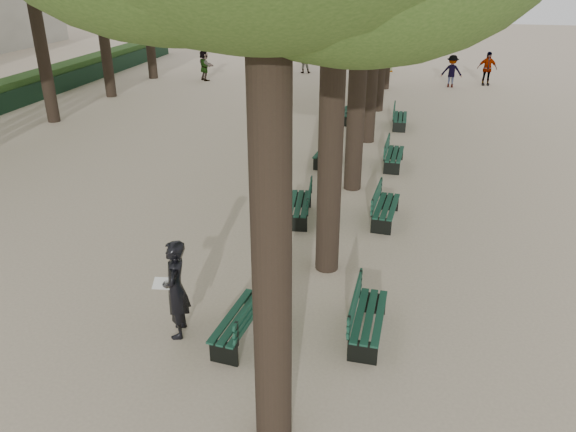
# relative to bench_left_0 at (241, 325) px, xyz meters

# --- Properties ---
(ground) EXTENTS (120.00, 120.00, 0.00)m
(ground) POSITION_rel_bench_left_0_xyz_m (-0.37, -0.10, -0.27)
(ground) COLOR #BDAA8F
(ground) RESTS_ON ground
(bench_left_0) EXTENTS (0.76, 1.85, 0.92)m
(bench_left_0) POSITION_rel_bench_left_0_xyz_m (0.00, 0.00, 0.00)
(bench_left_0) COLOR black
(bench_left_0) RESTS_ON ground
(bench_left_1) EXTENTS (0.78, 1.86, 0.92)m
(bench_left_1) POSITION_rel_bench_left_0_xyz_m (-0.00, 5.36, 0.00)
(bench_left_1) COLOR black
(bench_left_1) RESTS_ON ground
(bench_left_2) EXTENTS (0.72, 1.84, 0.92)m
(bench_left_2) POSITION_rel_bench_left_0_xyz_m (0.00, 10.02, 0.00)
(bench_left_2) COLOR black
(bench_left_2) RESTS_ON ground
(bench_left_3) EXTENTS (0.80, 1.86, 0.92)m
(bench_left_3) POSITION_rel_bench_left_0_xyz_m (-0.00, 15.62, 0.00)
(bench_left_3) COLOR black
(bench_left_3) RESTS_ON ground
(bench_right_0) EXTENTS (0.62, 1.81, 0.92)m
(bench_right_0) POSITION_rel_bench_left_0_xyz_m (2.27, 0.54, 0.00)
(bench_right_0) COLOR black
(bench_right_0) RESTS_ON ground
(bench_right_1) EXTENTS (0.70, 1.84, 0.92)m
(bench_right_1) POSITION_rel_bench_left_0_xyz_m (2.27, 5.68, 0.00)
(bench_right_1) COLOR black
(bench_right_1) RESTS_ON ground
(bench_right_2) EXTENTS (0.63, 1.82, 0.92)m
(bench_right_2) POSITION_rel_bench_left_0_xyz_m (2.27, 10.16, 0.00)
(bench_right_2) COLOR black
(bench_right_2) RESTS_ON ground
(bench_right_3) EXTENTS (0.59, 1.81, 0.92)m
(bench_right_3) POSITION_rel_bench_left_0_xyz_m (2.27, 15.18, 0.00)
(bench_right_3) COLOR black
(bench_right_3) RESTS_ON ground
(man_with_map) EXTENTS (0.71, 0.84, 1.92)m
(man_with_map) POSITION_rel_bench_left_0_xyz_m (-1.17, -0.13, 0.69)
(man_with_map) COLOR black
(man_with_map) RESTS_ON ground
(pedestrian_d) EXTENTS (0.79, 0.71, 1.56)m
(pedestrian_d) POSITION_rel_bench_left_0_xyz_m (1.07, 28.05, 0.51)
(pedestrian_d) COLOR #262628
(pedestrian_d) RESTS_ON ground
(pedestrian_e) EXTENTS (1.34, 1.39, 1.71)m
(pedestrian_e) POSITION_rel_bench_left_0_xyz_m (-9.14, 22.92, 0.58)
(pedestrian_e) COLOR #262628
(pedestrian_e) RESTS_ON ground
(pedestrian_c) EXTENTS (1.10, 0.48, 1.82)m
(pedestrian_c) POSITION_rel_bench_left_0_xyz_m (6.57, 25.02, 0.64)
(pedestrian_c) COLOR #262628
(pedestrian_c) RESTS_ON ground
(pedestrian_a) EXTENTS (0.82, 0.42, 1.61)m
(pedestrian_a) POSITION_rel_bench_left_0_xyz_m (-3.99, 26.50, 0.53)
(pedestrian_a) COLOR #262628
(pedestrian_a) RESTS_ON ground
(pedestrian_b) EXTENTS (1.13, 0.42, 1.71)m
(pedestrian_b) POSITION_rel_bench_left_0_xyz_m (4.65, 24.06, 0.58)
(pedestrian_b) COLOR #262628
(pedestrian_b) RESTS_ON ground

